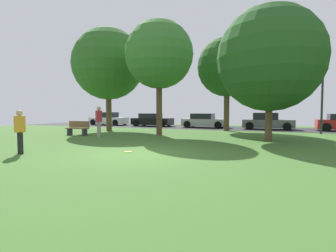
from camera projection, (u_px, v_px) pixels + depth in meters
The scene contains 15 objects.
ground_plane at pixel (137, 155), 9.28m from camera, with size 44.00×44.00×0.00m, color #3D6628.
road_strip at pixel (224, 128), 24.01m from camera, with size 44.00×6.40×0.01m, color #28282B.
birch_tree_lone at pixel (159, 55), 16.51m from camera, with size 4.30×4.30×7.26m.
maple_tree_far at pixel (108, 64), 20.58m from camera, with size 5.59×5.59×8.03m.
oak_tree_left at pixel (270, 59), 13.26m from camera, with size 5.31×5.31×6.84m.
oak_tree_right at pixel (227, 67), 20.35m from camera, with size 4.58×4.58×7.26m.
person_catcher at pixel (20, 130), 9.39m from camera, with size 0.32×0.38×1.58m.
person_bystander at pixel (99, 120), 15.49m from camera, with size 0.33×0.38×1.82m.
frisbee_disc at pixel (128, 152), 9.81m from camera, with size 0.27×0.27×0.03m, color yellow.
parked_car_white at pixel (108, 119), 29.34m from camera, with size 4.20×2.02×1.42m.
parked_car_black at pixel (152, 120), 26.91m from camera, with size 4.11×2.02×1.31m.
parked_car_silver at pixel (204, 121), 24.58m from camera, with size 4.10×2.07×1.32m.
parked_car_grey at pixel (268, 122), 22.21m from camera, with size 4.08×2.08×1.40m.
park_bench at pixel (78, 128), 16.71m from camera, with size 1.60×0.45×0.90m.
street_lamp_post at pixel (322, 100), 17.56m from camera, with size 0.14×0.14×4.50m, color #2D2D33.
Camera 1 is at (4.60, -8.06, 1.53)m, focal length 28.08 mm.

